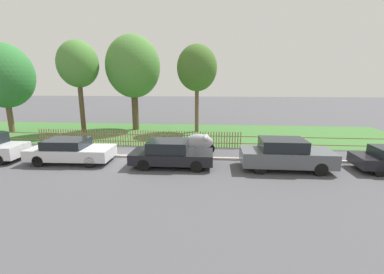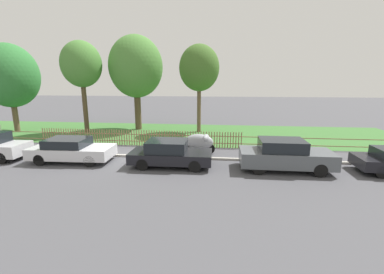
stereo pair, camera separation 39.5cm
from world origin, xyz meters
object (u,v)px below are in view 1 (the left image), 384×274
object	(u,v)px
tree_mid_park	(133,67)
parked_car_black_saloon	(70,150)
parked_car_navy_estate	(171,153)
tree_nearest_kerb	(4,76)
tree_far_left	(197,68)
tree_behind_motorcycle	(78,65)
parked_car_red_compact	(285,154)
covered_motorcycle	(200,142)

from	to	relation	value
tree_mid_park	parked_car_black_saloon	bearing A→B (deg)	-93.83
parked_car_navy_estate	tree_nearest_kerb	xyz separation A→B (m)	(-15.38, 7.84, 4.13)
parked_car_black_saloon	tree_nearest_kerb	size ratio (longest dim) A/B	0.60
parked_car_navy_estate	tree_far_left	bearing A→B (deg)	84.76
tree_behind_motorcycle	tree_nearest_kerb	bearing A→B (deg)	-177.33
tree_nearest_kerb	tree_far_left	distance (m)	16.20
parked_car_red_compact	tree_behind_motorcycle	xyz separation A→B (m)	(-14.82, 8.13, 4.92)
parked_car_navy_estate	tree_nearest_kerb	bearing A→B (deg)	152.18
tree_mid_park	tree_far_left	size ratio (longest dim) A/B	1.13
tree_behind_motorcycle	tree_far_left	distance (m)	9.80
covered_motorcycle	tree_behind_motorcycle	bearing A→B (deg)	156.79
parked_car_black_saloon	parked_car_navy_estate	bearing A→B (deg)	-3.70
tree_far_left	parked_car_black_saloon	bearing A→B (deg)	-124.33
parked_car_black_saloon	parked_car_red_compact	bearing A→B (deg)	-2.82
covered_motorcycle	tree_mid_park	bearing A→B (deg)	135.30
parked_car_black_saloon	parked_car_navy_estate	size ratio (longest dim) A/B	1.05
tree_behind_motorcycle	tree_mid_park	size ratio (longest dim) A/B	0.92
covered_motorcycle	tree_behind_motorcycle	xyz separation A→B (m)	(-10.35, 5.53, 4.98)
tree_behind_motorcycle	covered_motorcycle	bearing A→B (deg)	-28.13
parked_car_black_saloon	tree_nearest_kerb	world-z (taller)	tree_nearest_kerb
parked_car_black_saloon	parked_car_red_compact	xyz separation A→B (m)	(11.45, -0.16, 0.11)
parked_car_navy_estate	parked_car_black_saloon	bearing A→B (deg)	177.52
tree_behind_motorcycle	tree_far_left	xyz separation A→B (m)	(9.71, 1.31, -0.27)
parked_car_black_saloon	tree_nearest_kerb	bearing A→B (deg)	139.83
tree_nearest_kerb	tree_mid_park	bearing A→B (deg)	11.86
parked_car_red_compact	tree_nearest_kerb	bearing A→B (deg)	159.97
parked_car_navy_estate	tree_nearest_kerb	world-z (taller)	tree_nearest_kerb
tree_nearest_kerb	tree_mid_park	distance (m)	10.69
tree_nearest_kerb	tree_behind_motorcycle	bearing A→B (deg)	2.67
parked_car_red_compact	tree_behind_motorcycle	distance (m)	17.61
tree_behind_motorcycle	tree_far_left	bearing A→B (deg)	7.66
parked_car_red_compact	tree_behind_motorcycle	bearing A→B (deg)	151.48
parked_car_red_compact	parked_car_navy_estate	bearing A→B (deg)	-179.72
parked_car_black_saloon	covered_motorcycle	distance (m)	7.39
tree_far_left	tree_nearest_kerb	bearing A→B (deg)	-174.31
tree_mid_park	tree_far_left	world-z (taller)	tree_mid_park
tree_nearest_kerb	tree_behind_motorcycle	distance (m)	6.47
parked_car_black_saloon	parked_car_red_compact	world-z (taller)	parked_car_red_compact
parked_car_navy_estate	covered_motorcycle	xyz separation A→B (m)	(1.37, 2.60, 0.04)
parked_car_navy_estate	tree_mid_park	xyz separation A→B (m)	(-4.95, 10.03, 4.90)
parked_car_black_saloon	tree_mid_park	size ratio (longest dim) A/B	0.54
tree_behind_motorcycle	tree_far_left	world-z (taller)	tree_behind_motorcycle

